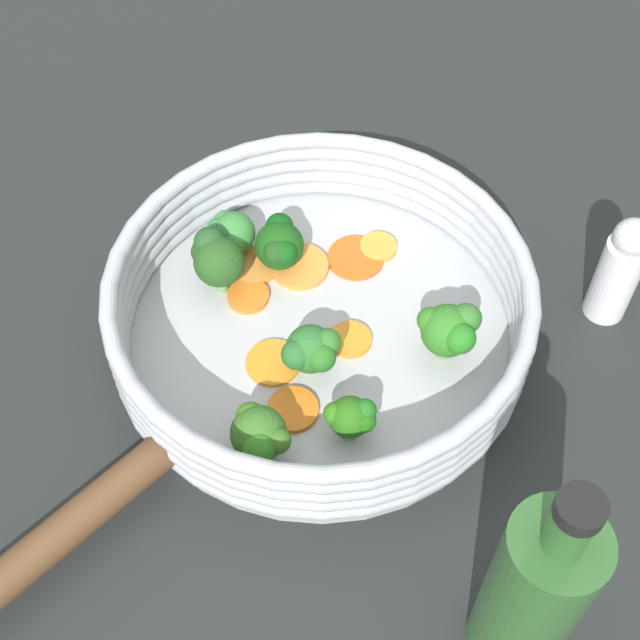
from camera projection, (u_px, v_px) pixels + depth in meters
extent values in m
plane|color=#222624|center=(320.00, 343.00, 0.70)|extent=(4.00, 4.00, 0.00)
cylinder|color=#B2B5B7|center=(320.00, 337.00, 0.70)|extent=(0.30, 0.30, 0.02)
torus|color=#AFB3BC|center=(320.00, 327.00, 0.68)|extent=(0.32, 0.32, 0.01)
torus|color=#AFB3BC|center=(320.00, 316.00, 0.67)|extent=(0.32, 0.32, 0.01)
torus|color=#AFB3BC|center=(320.00, 306.00, 0.66)|extent=(0.32, 0.32, 0.01)
torus|color=#AFB3BC|center=(320.00, 295.00, 0.65)|extent=(0.32, 0.32, 0.01)
torus|color=#AFB3BC|center=(320.00, 284.00, 0.64)|extent=(0.32, 0.32, 0.01)
cylinder|color=brown|center=(50.00, 543.00, 0.57)|extent=(0.19, 0.10, 0.03)
sphere|color=#B4B5B7|center=(149.00, 417.00, 0.64)|extent=(0.01, 0.01, 0.01)
sphere|color=#ADB0BC|center=(208.00, 474.00, 0.61)|extent=(0.01, 0.01, 0.01)
cylinder|color=#F99E37|center=(378.00, 247.00, 0.74)|extent=(0.04, 0.04, 0.01)
cylinder|color=orange|center=(255.00, 265.00, 0.73)|extent=(0.05, 0.05, 0.01)
cylinder|color=orange|center=(293.00, 410.00, 0.65)|extent=(0.04, 0.04, 0.00)
cylinder|color=#F9913A|center=(300.00, 267.00, 0.72)|extent=(0.06, 0.06, 0.01)
cylinder|color=orange|center=(356.00, 258.00, 0.73)|extent=(0.07, 0.07, 0.00)
cylinder|color=orange|center=(273.00, 363.00, 0.67)|extent=(0.06, 0.06, 0.00)
cylinder|color=orange|center=(351.00, 338.00, 0.68)|extent=(0.04, 0.04, 0.00)
cylinder|color=orange|center=(248.00, 296.00, 0.71)|extent=(0.04, 0.04, 0.01)
cylinder|color=#6C955A|center=(280.00, 260.00, 0.72)|extent=(0.01, 0.01, 0.01)
sphere|color=#164E13|center=(279.00, 245.00, 0.71)|extent=(0.04, 0.04, 0.04)
sphere|color=#114D14|center=(284.00, 252.00, 0.70)|extent=(0.02, 0.02, 0.02)
sphere|color=#1C4719|center=(276.00, 252.00, 0.70)|extent=(0.02, 0.02, 0.02)
sphere|color=#0E4A13|center=(279.00, 227.00, 0.71)|extent=(0.02, 0.02, 0.02)
cylinder|color=#7DAC69|center=(349.00, 429.00, 0.63)|extent=(0.01, 0.01, 0.02)
sphere|color=#276515|center=(350.00, 417.00, 0.62)|extent=(0.03, 0.03, 0.03)
sphere|color=#1F661B|center=(365.00, 410.00, 0.61)|extent=(0.02, 0.02, 0.02)
sphere|color=#1D5E12|center=(364.00, 421.00, 0.61)|extent=(0.02, 0.02, 0.02)
sphere|color=#2F6F1A|center=(335.00, 413.00, 0.61)|extent=(0.02, 0.02, 0.02)
cylinder|color=#769458|center=(444.00, 347.00, 0.67)|extent=(0.01, 0.01, 0.02)
sphere|color=#2F7623|center=(447.00, 331.00, 0.65)|extent=(0.04, 0.04, 0.04)
sphere|color=#25761E|center=(460.00, 338.00, 0.64)|extent=(0.02, 0.02, 0.02)
sphere|color=#316E28|center=(466.00, 318.00, 0.65)|extent=(0.02, 0.02, 0.02)
sphere|color=#30701F|center=(430.00, 320.00, 0.65)|extent=(0.02, 0.02, 0.02)
cylinder|color=#6DA15E|center=(222.00, 279.00, 0.71)|extent=(0.01, 0.01, 0.02)
sphere|color=#254F1C|center=(219.00, 262.00, 0.69)|extent=(0.04, 0.04, 0.04)
sphere|color=#234616|center=(205.00, 252.00, 0.69)|extent=(0.02, 0.02, 0.02)
sphere|color=#224C23|center=(210.00, 243.00, 0.69)|extent=(0.03, 0.03, 0.03)
cylinder|color=#5E944B|center=(263.00, 448.00, 0.62)|extent=(0.01, 0.01, 0.02)
sphere|color=#356924|center=(262.00, 435.00, 0.61)|extent=(0.04, 0.04, 0.04)
sphere|color=#3E711E|center=(251.00, 418.00, 0.61)|extent=(0.02, 0.02, 0.02)
sphere|color=#35661D|center=(278.00, 441.00, 0.60)|extent=(0.02, 0.02, 0.02)
sphere|color=#2D721C|center=(259.00, 448.00, 0.59)|extent=(0.02, 0.02, 0.02)
cylinder|color=#7FAD64|center=(310.00, 363.00, 0.66)|extent=(0.01, 0.01, 0.02)
sphere|color=#296B2B|center=(310.00, 349.00, 0.65)|extent=(0.04, 0.04, 0.04)
sphere|color=#2A6921|center=(321.00, 357.00, 0.64)|extent=(0.02, 0.02, 0.02)
sphere|color=#306C24|center=(328.00, 342.00, 0.64)|extent=(0.02, 0.02, 0.02)
sphere|color=#266329|center=(296.00, 354.00, 0.64)|extent=(0.02, 0.02, 0.02)
cylinder|color=#729D5A|center=(235.00, 246.00, 0.73)|extent=(0.01, 0.01, 0.01)
sphere|color=#377F36|center=(234.00, 233.00, 0.72)|extent=(0.04, 0.04, 0.04)
sphere|color=#3B823D|center=(226.00, 222.00, 0.72)|extent=(0.02, 0.02, 0.02)
sphere|color=#317F3E|center=(219.00, 230.00, 0.72)|extent=(0.02, 0.02, 0.02)
sphere|color=#3A883B|center=(234.00, 241.00, 0.71)|extent=(0.02, 0.02, 0.02)
cylinder|color=white|center=(616.00, 279.00, 0.69)|extent=(0.03, 0.03, 0.08)
sphere|color=silver|center=(633.00, 238.00, 0.65)|extent=(0.03, 0.03, 0.03)
cylinder|color=#2D5B28|center=(532.00, 596.00, 0.50)|extent=(0.06, 0.06, 0.15)
cylinder|color=#2D5B28|center=(570.00, 528.00, 0.43)|extent=(0.02, 0.02, 0.03)
cylinder|color=black|center=(580.00, 509.00, 0.41)|extent=(0.02, 0.02, 0.01)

